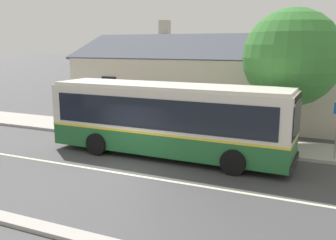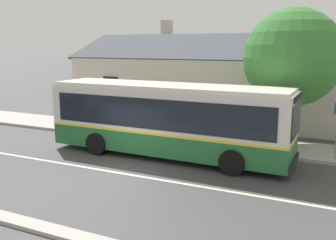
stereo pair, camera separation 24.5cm
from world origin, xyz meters
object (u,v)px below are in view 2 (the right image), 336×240
(bench_by_building, at_px, (107,122))
(bench_down_street, at_px, (171,128))
(transit_bus, at_px, (168,118))
(bike_rack, at_px, (69,117))
(street_tree_primary, at_px, (293,58))

(bench_by_building, xyz_separation_m, bench_down_street, (3.92, 0.09, -0.01))
(bench_by_building, bearing_deg, transit_bus, -28.21)
(bench_by_building, relative_size, bike_rack, 1.63)
(transit_bus, relative_size, bench_by_building, 5.76)
(bike_rack, bearing_deg, transit_bus, -19.24)
(transit_bus, relative_size, bike_rack, 9.37)
(transit_bus, xyz_separation_m, bench_by_building, (-5.08, 2.73, -1.14))
(transit_bus, xyz_separation_m, bike_rack, (-7.76, 2.71, -1.03))
(bench_down_street, bearing_deg, transit_bus, -67.61)
(street_tree_primary, bearing_deg, bench_down_street, -171.03)
(bench_by_building, bearing_deg, bike_rack, -179.61)
(transit_bus, bearing_deg, bench_down_street, 112.39)
(bench_by_building, relative_size, bench_down_street, 1.17)
(transit_bus, height_order, street_tree_primary, street_tree_primary)
(bench_by_building, height_order, bench_down_street, same)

